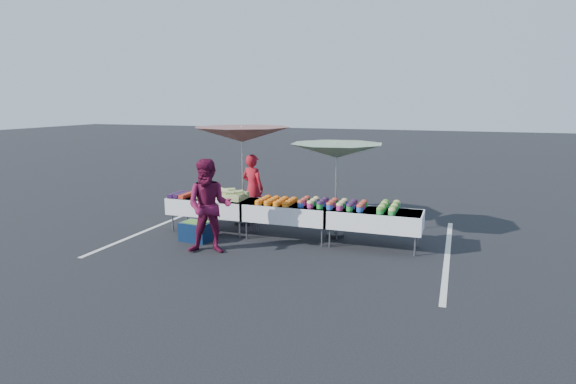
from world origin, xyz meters
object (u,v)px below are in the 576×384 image
(table_center, at_px, (288,212))
(vendor, at_px, (253,188))
(storage_bin, at_px, (197,231))
(table_right, at_px, (374,219))
(table_left, at_px, (211,205))
(umbrella_left, at_px, (242,135))
(customer, at_px, (209,206))
(umbrella_right, at_px, (337,151))

(table_center, height_order, vendor, vendor)
(storage_bin, bearing_deg, table_right, 18.45)
(table_left, distance_m, umbrella_left, 1.75)
(table_center, distance_m, umbrella_left, 2.20)
(storage_bin, bearing_deg, vendor, 83.59)
(table_right, relative_size, customer, 1.03)
(table_left, distance_m, storage_bin, 0.86)
(customer, xyz_separation_m, umbrella_right, (1.98, 1.88, 0.92))
(customer, relative_size, umbrella_right, 0.74)
(umbrella_left, bearing_deg, table_left, -116.60)
(storage_bin, bearing_deg, table_center, 30.13)
(table_left, bearing_deg, customer, -62.60)
(umbrella_left, distance_m, umbrella_right, 2.33)
(table_left, bearing_deg, umbrella_left, 63.40)
(umbrella_right, bearing_deg, umbrella_left, 172.51)
(table_left, distance_m, table_center, 1.80)
(table_right, bearing_deg, umbrella_left, 165.96)
(table_left, height_order, umbrella_left, umbrella_left)
(table_left, xyz_separation_m, table_right, (3.60, 0.00, 0.00))
(table_right, distance_m, vendor, 3.32)
(customer, height_order, umbrella_right, umbrella_right)
(vendor, relative_size, storage_bin, 2.44)
(customer, bearing_deg, umbrella_left, 80.31)
(umbrella_right, height_order, storage_bin, umbrella_right)
(table_center, bearing_deg, storage_bin, -155.97)
(table_right, xyz_separation_m, umbrella_left, (-3.20, 0.80, 1.50))
(table_left, height_order, vendor, vendor)
(table_right, bearing_deg, table_left, 180.00)
(storage_bin, bearing_deg, customer, -36.68)
(umbrella_right, relative_size, storage_bin, 3.66)
(customer, bearing_deg, table_center, 33.85)
(vendor, xyz_separation_m, umbrella_right, (2.20, -0.66, 1.02))
(table_right, distance_m, customer, 3.21)
(table_center, height_order, customer, customer)
(table_right, bearing_deg, customer, -154.50)
(umbrella_right, bearing_deg, table_center, -150.81)
(table_center, bearing_deg, table_left, 180.00)
(table_left, xyz_separation_m, vendor, (0.49, 1.16, 0.23))
(table_right, height_order, vendor, vendor)
(table_center, relative_size, table_right, 1.00)
(umbrella_left, height_order, umbrella_right, umbrella_left)
(table_center, bearing_deg, umbrella_left, 150.25)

